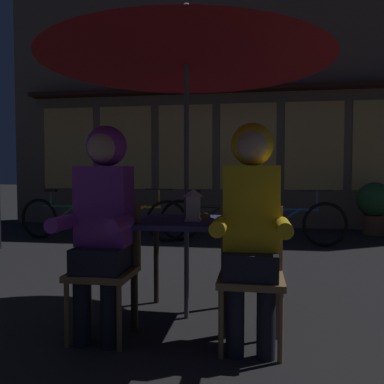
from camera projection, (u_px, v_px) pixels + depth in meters
ground_plane at (187, 318)px, 2.99m from camera, size 60.00×60.00×0.00m
cafe_table at (187, 233)px, 2.96m from camera, size 0.72×0.72×0.74m
patio_umbrella at (186, 38)px, 2.89m from camera, size 2.10×2.10×2.31m
lantern at (193, 204)px, 2.87m from camera, size 0.11×0.11×0.23m
chair_left at (107, 262)px, 2.68m from camera, size 0.40×0.40×0.87m
chair_right at (251, 267)px, 2.53m from camera, size 0.40×0.40×0.87m
person_left_hooded at (103, 210)px, 2.60m from camera, size 0.45×0.56×1.40m
person_right_hooded at (251, 212)px, 2.45m from camera, size 0.45×0.56×1.40m
shopfront_building at (249, 74)px, 8.10m from camera, size 10.00×0.93×6.20m
bicycle_nearest at (67, 218)px, 6.47m from camera, size 1.68×0.19×0.84m
bicycle_second at (135, 219)px, 6.30m from camera, size 1.68×0.15×0.84m
bicycle_third at (212, 219)px, 6.34m from camera, size 1.67×0.26×0.84m
bicycle_fourth at (289, 223)px, 5.87m from camera, size 1.68×0.18×0.84m
book at (196, 216)px, 3.12m from camera, size 0.24×0.20×0.02m
potted_plant at (374, 204)px, 6.96m from camera, size 0.60×0.60×0.92m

